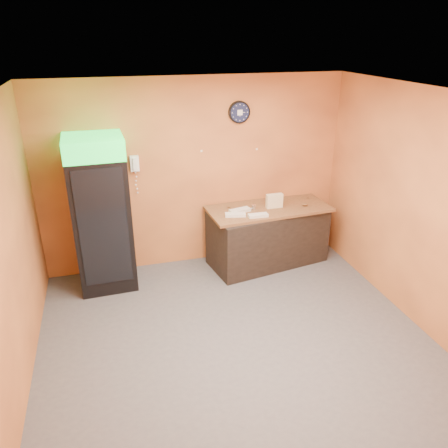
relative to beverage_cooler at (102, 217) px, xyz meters
name	(u,v)px	position (x,y,z in m)	size (l,w,h in m)	color
floor	(234,335)	(1.39, -1.60, -1.04)	(4.50, 4.50, 0.00)	#47474C
back_wall	(195,175)	(1.39, 0.40, 0.36)	(4.50, 0.02, 2.80)	orange
left_wall	(7,256)	(-0.86, -1.60, 0.36)	(0.02, 4.00, 2.80)	orange
right_wall	(414,208)	(3.64, -1.60, 0.36)	(0.02, 4.00, 2.80)	orange
ceiling	(236,94)	(1.39, -1.60, 1.76)	(4.50, 4.00, 0.02)	white
beverage_cooler	(102,217)	(0.00, 0.00, 0.00)	(0.77, 0.79, 2.13)	black
prep_counter	(268,236)	(2.42, 0.01, -0.60)	(1.76, 0.78, 0.88)	black
wall_clock	(239,112)	(2.05, 0.37, 1.24)	(0.32, 0.06, 0.32)	black
wall_phone	(135,164)	(0.52, 0.34, 0.61)	(0.12, 0.10, 0.22)	white
butcher_paper	(269,209)	(2.42, 0.01, -0.14)	(1.83, 0.80, 0.04)	brown
sub_roll_stack	(274,201)	(2.49, -0.01, -0.02)	(0.25, 0.09, 0.21)	beige
wrapped_sandwich_left	(235,215)	(1.84, -0.17, -0.10)	(0.29, 0.11, 0.04)	silver
wrapped_sandwich_mid	(258,215)	(2.14, -0.28, -0.10)	(0.28, 0.11, 0.04)	silver
wrapped_sandwich_right	(240,210)	(1.95, -0.04, -0.10)	(0.31, 0.12, 0.04)	silver
kitchen_tool	(254,207)	(2.18, 0.01, -0.09)	(0.07, 0.07, 0.07)	silver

